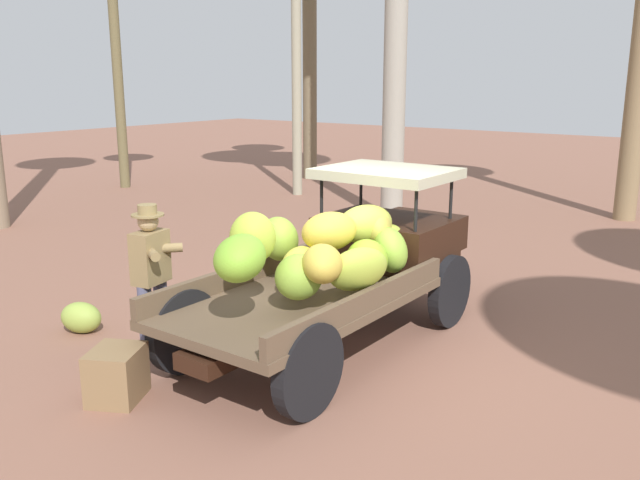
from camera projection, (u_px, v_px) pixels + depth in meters
name	position (u px, v px, depth m)	size (l,w,h in m)	color
ground_plane	(351.00, 343.00, 7.66)	(60.00, 60.00, 0.00)	brown
truck	(351.00, 257.00, 7.57)	(4.50, 1.91, 1.88)	black
farmer	(152.00, 271.00, 7.14)	(0.52, 0.49, 1.66)	#565672
wooden_crate	(117.00, 375.00, 6.26)	(0.44, 0.52, 0.50)	olive
loose_banana_bunch	(81.00, 317.00, 7.93)	(0.50, 0.34, 0.37)	#92AB44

